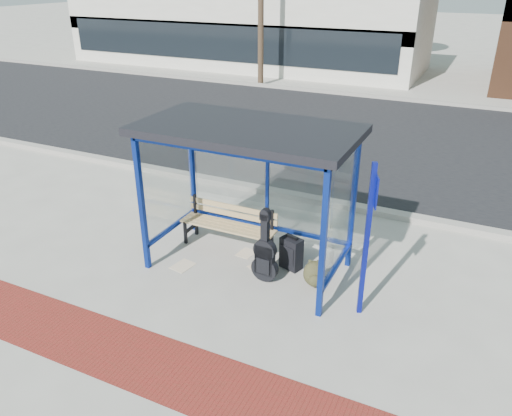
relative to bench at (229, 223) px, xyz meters
The scene contains 16 objects.
ground 0.89m from the bench, 37.45° to the right, with size 120.00×120.00×0.00m, color #B2ADA0.
brick_paver_strip 3.15m from the bench, 78.90° to the right, with size 60.00×1.00×0.01m, color maroon.
curb_near 2.55m from the bench, 76.18° to the left, with size 60.00×0.25×0.12m, color gray.
street_asphalt 7.58m from the bench, 85.45° to the left, with size 60.00×10.00×0.00m, color black.
curb_far 12.66m from the bench, 87.28° to the left, with size 60.00×0.25×0.12m, color gray.
far_sidewalk 14.56m from the bench, 87.64° to the left, with size 60.00×4.00×0.01m, color #B2ADA0.
bus_shelter 1.76m from the bench, 32.93° to the right, with size 3.30×1.80×2.42m.
storefront_white 19.49m from the bench, 115.61° to the left, with size 18.00×6.04×4.00m.
bench is the anchor object (origin of this frame).
guitar_bag 1.25m from the bench, 35.10° to the right, with size 0.44×0.14×1.19m.
suitcase 1.30m from the bench, ahead, with size 0.40×0.32×0.61m.
backpack 1.88m from the bench, 16.42° to the right, with size 0.42×0.40×0.41m.
sign_post 2.88m from the bench, 18.67° to the right, with size 0.15×0.28×2.31m.
newspaper_a 0.61m from the bench, 15.38° to the right, with size 0.34×0.27×0.01m, color white.
newspaper_b 1.11m from the bench, 112.69° to the right, with size 0.37×0.30×0.01m, color white.
newspaper_c 1.00m from the bench, 26.01° to the right, with size 0.38×0.30×0.01m, color white.
Camera 1 is at (3.18, -6.41, 4.49)m, focal length 35.00 mm.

